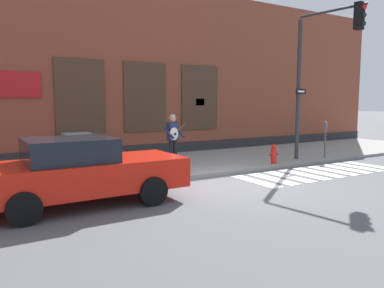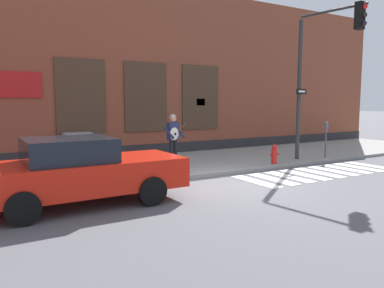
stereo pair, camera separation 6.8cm
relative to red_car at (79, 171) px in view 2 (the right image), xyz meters
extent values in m
plane|color=#56565B|center=(4.25, -0.15, -0.77)|extent=(160.00, 160.00, 0.00)
cube|color=gray|center=(4.25, 3.57, -0.71)|extent=(28.00, 4.79, 0.11)
cube|color=brown|center=(4.25, 7.97, 2.79)|extent=(28.00, 4.00, 7.12)
cube|color=#28282B|center=(4.25, 5.95, -0.50)|extent=(28.00, 0.04, 0.55)
cube|color=#473323|center=(1.60, 5.94, 1.74)|extent=(1.87, 0.06, 2.84)
cube|color=black|center=(1.60, 5.93, 1.74)|extent=(1.75, 0.03, 2.72)
cube|color=#473323|center=(4.25, 5.94, 1.74)|extent=(1.87, 0.06, 2.84)
cube|color=black|center=(4.25, 5.93, 1.74)|extent=(1.75, 0.03, 2.72)
cube|color=#473323|center=(6.90, 5.94, 1.74)|extent=(1.87, 0.06, 2.84)
cube|color=black|center=(6.90, 5.93, 1.74)|extent=(1.75, 0.03, 2.72)
cube|color=red|center=(-0.47, 5.93, 2.15)|extent=(1.40, 0.04, 0.90)
cube|color=yellow|center=(6.90, 5.92, 1.54)|extent=(0.44, 0.02, 0.30)
cube|color=silver|center=(5.04, -0.12, -0.76)|extent=(0.42, 1.90, 0.01)
cube|color=silver|center=(5.71, -0.12, -0.76)|extent=(0.42, 1.90, 0.01)
cube|color=silver|center=(6.38, -0.12, -0.76)|extent=(0.42, 1.90, 0.01)
cube|color=silver|center=(7.05, -0.12, -0.76)|extent=(0.42, 1.90, 0.01)
cube|color=silver|center=(7.72, -0.12, -0.76)|extent=(0.42, 1.90, 0.01)
cube|color=silver|center=(8.39, -0.12, -0.76)|extent=(0.42, 1.90, 0.01)
cube|color=silver|center=(9.06, -0.12, -0.76)|extent=(0.42, 1.90, 0.01)
cube|color=silver|center=(9.73, -0.12, -0.76)|extent=(0.42, 1.90, 0.01)
cube|color=silver|center=(10.40, -0.12, -0.76)|extent=(0.42, 1.90, 0.01)
cube|color=red|center=(0.05, 0.00, -0.10)|extent=(4.63, 1.90, 0.68)
cube|color=black|center=(-0.20, 0.00, 0.50)|extent=(1.86, 1.61, 0.52)
cube|color=silver|center=(2.30, 0.60, -0.03)|extent=(0.06, 0.24, 0.12)
cube|color=silver|center=(2.32, -0.54, -0.03)|extent=(0.06, 0.24, 0.12)
cylinder|color=black|center=(1.37, 0.89, -0.44)|extent=(0.66, 0.25, 0.66)
cylinder|color=black|center=(1.40, -0.85, -0.44)|extent=(0.66, 0.25, 0.66)
cylinder|color=black|center=(-1.29, 0.86, -0.44)|extent=(0.66, 0.25, 0.66)
cylinder|color=black|center=(-1.27, -0.89, -0.44)|extent=(0.66, 0.25, 0.66)
cylinder|color=black|center=(4.06, 3.04, -0.21)|extent=(0.15, 0.15, 0.89)
cylinder|color=black|center=(3.89, 2.99, -0.21)|extent=(0.15, 0.15, 0.89)
cube|color=navy|center=(3.97, 3.02, 0.54)|extent=(0.41, 0.28, 0.62)
sphere|color=tan|center=(3.97, 3.02, 0.96)|extent=(0.22, 0.22, 0.22)
cylinder|color=beige|center=(3.97, 3.02, 1.02)|extent=(0.28, 0.28, 0.02)
cylinder|color=beige|center=(3.97, 3.02, 1.07)|extent=(0.18, 0.18, 0.09)
cylinder|color=navy|center=(4.22, 2.97, 0.50)|extent=(0.18, 0.52, 0.39)
cylinder|color=navy|center=(3.75, 2.88, 0.50)|extent=(0.18, 0.52, 0.39)
ellipsoid|color=silver|center=(3.92, 2.83, 0.46)|extent=(0.38, 0.18, 0.44)
cylinder|color=black|center=(3.93, 2.77, 0.46)|extent=(0.09, 0.03, 0.09)
cylinder|color=brown|center=(4.18, 2.86, 0.64)|extent=(0.47, 0.12, 0.34)
cylinder|color=#2D2D30|center=(8.85, 1.94, 1.97)|extent=(0.15, 0.15, 5.27)
cylinder|color=#2D2D30|center=(9.03, 0.70, 4.71)|extent=(0.44, 2.51, 0.09)
cube|color=black|center=(9.17, -0.30, 4.36)|extent=(0.33, 0.28, 0.88)
sphere|color=red|center=(9.19, -0.46, 4.62)|extent=(0.17, 0.17, 0.17)
sphere|color=black|center=(9.19, -0.46, 4.36)|extent=(0.17, 0.17, 0.17)
sphere|color=black|center=(9.19, -0.46, 4.09)|extent=(0.17, 0.17, 0.17)
cube|color=black|center=(8.87, 1.83, 1.94)|extent=(0.60, 0.11, 0.20)
cube|color=white|center=(8.87, 1.81, 1.94)|extent=(0.40, 0.07, 0.07)
cylinder|color=#47474C|center=(10.09, 1.63, -0.13)|extent=(0.06, 0.06, 1.05)
cube|color=#565B66|center=(10.09, 1.63, 0.54)|extent=(0.13, 0.10, 0.30)
sphere|color=#565B66|center=(10.09, 1.63, 0.72)|extent=(0.11, 0.11, 0.11)
cube|color=red|center=(10.09, 1.57, 0.50)|extent=(0.09, 0.01, 0.07)
cube|color=gray|center=(1.31, 5.52, -0.12)|extent=(0.96, 0.69, 1.08)
cube|color=#4C4C4C|center=(1.31, 5.17, 0.05)|extent=(0.58, 0.02, 0.16)
cylinder|color=red|center=(7.28, 1.53, -0.38)|extent=(0.20, 0.20, 0.55)
sphere|color=red|center=(7.28, 1.53, -0.05)|extent=(0.18, 0.18, 0.18)
cylinder|color=red|center=(7.14, 1.53, -0.33)|extent=(0.10, 0.07, 0.07)
cylinder|color=red|center=(7.42, 1.53, -0.33)|extent=(0.10, 0.07, 0.07)
camera|label=1|loc=(-2.06, -8.36, 1.55)|focal=35.00mm
camera|label=2|loc=(-2.00, -8.40, 1.55)|focal=35.00mm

